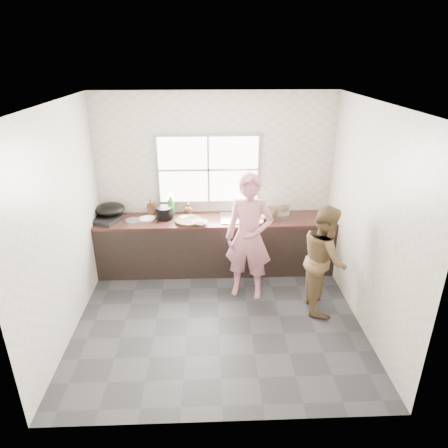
{
  "coord_description": "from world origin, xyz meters",
  "views": [
    {
      "loc": [
        -0.1,
        -4.3,
        3.2
      ],
      "look_at": [
        0.1,
        0.65,
        1.05
      ],
      "focal_mm": 32.0,
      "sensor_mm": 36.0,
      "label": 1
    }
  ],
  "objects_px": {
    "burner": "(105,220)",
    "bowl_held": "(259,222)",
    "dish_rack": "(275,211)",
    "woman": "(249,241)",
    "bottle_brown_short": "(189,209)",
    "bottle_green": "(171,204)",
    "cutting_board": "(189,221)",
    "plate_food": "(147,219)",
    "bottle_brown_tall": "(151,208)",
    "bowl_crabs": "(262,216)",
    "wok": "(110,209)",
    "person_side": "(324,259)",
    "pot_lid_left": "(133,220)",
    "pot_lid_right": "(142,219)",
    "bowl_mince": "(200,223)",
    "glass_jar": "(163,216)",
    "black_pot": "(164,213)"
  },
  "relations": [
    {
      "from": "bottle_green",
      "to": "glass_jar",
      "type": "bearing_deg",
      "value": -119.64
    },
    {
      "from": "bowl_crabs",
      "to": "bottle_green",
      "type": "xyz_separation_m",
      "value": [
        -1.4,
        0.23,
        0.14
      ]
    },
    {
      "from": "cutting_board",
      "to": "wok",
      "type": "relative_size",
      "value": 0.94
    },
    {
      "from": "bowl_mince",
      "to": "wok",
      "type": "distance_m",
      "value": 1.41
    },
    {
      "from": "cutting_board",
      "to": "bottle_brown_tall",
      "type": "distance_m",
      "value": 0.7
    },
    {
      "from": "person_side",
      "to": "dish_rack",
      "type": "height_order",
      "value": "person_side"
    },
    {
      "from": "bowl_mince",
      "to": "bottle_brown_tall",
      "type": "relative_size",
      "value": 0.98
    },
    {
      "from": "glass_jar",
      "to": "pot_lid_right",
      "type": "bearing_deg",
      "value": -173.97
    },
    {
      "from": "bottle_brown_short",
      "to": "pot_lid_left",
      "type": "relative_size",
      "value": 0.69
    },
    {
      "from": "plate_food",
      "to": "pot_lid_left",
      "type": "height_order",
      "value": "plate_food"
    },
    {
      "from": "glass_jar",
      "to": "burner",
      "type": "distance_m",
      "value": 0.85
    },
    {
      "from": "plate_food",
      "to": "wok",
      "type": "xyz_separation_m",
      "value": [
        -0.56,
        0.08,
        0.13
      ]
    },
    {
      "from": "dish_rack",
      "to": "bowl_crabs",
      "type": "bearing_deg",
      "value": 162.63
    },
    {
      "from": "plate_food",
      "to": "wok",
      "type": "relative_size",
      "value": 0.53
    },
    {
      "from": "plate_food",
      "to": "bottle_brown_tall",
      "type": "distance_m",
      "value": 0.23
    },
    {
      "from": "bowl_mince",
      "to": "bowl_crabs",
      "type": "height_order",
      "value": "bowl_crabs"
    },
    {
      "from": "bowl_held",
      "to": "bottle_brown_short",
      "type": "distance_m",
      "value": 1.12
    },
    {
      "from": "bowl_mince",
      "to": "glass_jar",
      "type": "bearing_deg",
      "value": 156.21
    },
    {
      "from": "bottle_brown_short",
      "to": "bottle_green",
      "type": "bearing_deg",
      "value": 173.64
    },
    {
      "from": "cutting_board",
      "to": "bottle_brown_tall",
      "type": "xyz_separation_m",
      "value": [
        -0.6,
        0.34,
        0.09
      ]
    },
    {
      "from": "glass_jar",
      "to": "bottle_green",
      "type": "bearing_deg",
      "value": 60.36
    },
    {
      "from": "bowl_held",
      "to": "bottle_brown_tall",
      "type": "distance_m",
      "value": 1.69
    },
    {
      "from": "bowl_crabs",
      "to": "bottle_brown_tall",
      "type": "xyz_separation_m",
      "value": [
        -1.72,
        0.23,
        0.07
      ]
    },
    {
      "from": "black_pot",
      "to": "dish_rack",
      "type": "relative_size",
      "value": 0.72
    },
    {
      "from": "person_side",
      "to": "wok",
      "type": "height_order",
      "value": "person_side"
    },
    {
      "from": "bowl_crabs",
      "to": "dish_rack",
      "type": "bearing_deg",
      "value": -7.97
    },
    {
      "from": "bottle_green",
      "to": "cutting_board",
      "type": "bearing_deg",
      "value": -49.51
    },
    {
      "from": "cutting_board",
      "to": "bowl_held",
      "type": "height_order",
      "value": "bowl_held"
    },
    {
      "from": "pot_lid_left",
      "to": "bottle_brown_tall",
      "type": "bearing_deg",
      "value": 46.7
    },
    {
      "from": "bowl_mince",
      "to": "wok",
      "type": "height_order",
      "value": "wok"
    },
    {
      "from": "bowl_held",
      "to": "burner",
      "type": "relative_size",
      "value": 0.48
    },
    {
      "from": "bottle_brown_short",
      "to": "dish_rack",
      "type": "height_order",
      "value": "dish_rack"
    },
    {
      "from": "dish_rack",
      "to": "woman",
      "type": "bearing_deg",
      "value": -132.77
    },
    {
      "from": "cutting_board",
      "to": "wok",
      "type": "bearing_deg",
      "value": 169.7
    },
    {
      "from": "dish_rack",
      "to": "pot_lid_right",
      "type": "bearing_deg",
      "value": 169.54
    },
    {
      "from": "person_side",
      "to": "bottle_brown_tall",
      "type": "bearing_deg",
      "value": 64.87
    },
    {
      "from": "bottle_brown_tall",
      "to": "wok",
      "type": "distance_m",
      "value": 0.61
    },
    {
      "from": "pot_lid_right",
      "to": "dish_rack",
      "type": "bearing_deg",
      "value": -1.06
    },
    {
      "from": "person_side",
      "to": "pot_lid_right",
      "type": "height_order",
      "value": "person_side"
    },
    {
      "from": "bowl_crabs",
      "to": "bottle_brown_tall",
      "type": "height_order",
      "value": "bottle_brown_tall"
    },
    {
      "from": "cutting_board",
      "to": "bowl_crabs",
      "type": "bearing_deg",
      "value": 5.25
    },
    {
      "from": "woman",
      "to": "bowl_mince",
      "type": "distance_m",
      "value": 0.85
    },
    {
      "from": "bowl_crabs",
      "to": "pot_lid_right",
      "type": "distance_m",
      "value": 1.83
    },
    {
      "from": "plate_food",
      "to": "glass_jar",
      "type": "height_order",
      "value": "glass_jar"
    },
    {
      "from": "glass_jar",
      "to": "bowl_mince",
      "type": "bearing_deg",
      "value": -23.79
    },
    {
      "from": "woman",
      "to": "dish_rack",
      "type": "height_order",
      "value": "woman"
    },
    {
      "from": "bottle_brown_tall",
      "to": "bottle_brown_short",
      "type": "bearing_deg",
      "value": -2.98
    },
    {
      "from": "person_side",
      "to": "burner",
      "type": "bearing_deg",
      "value": 74.62
    },
    {
      "from": "burner",
      "to": "bowl_held",
      "type": "bearing_deg",
      "value": -4.35
    },
    {
      "from": "bowl_crabs",
      "to": "pot_lid_right",
      "type": "bearing_deg",
      "value": 179.66
    }
  ]
}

